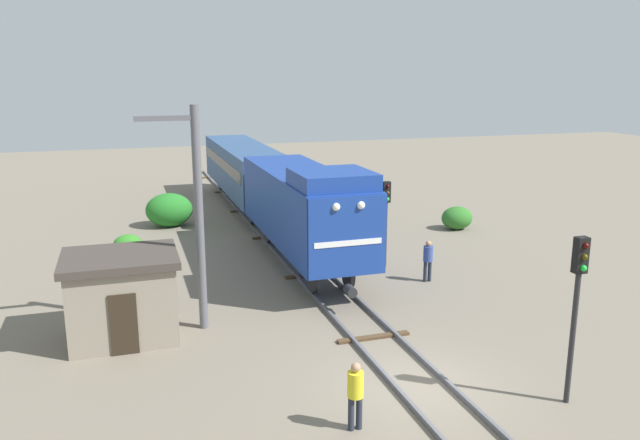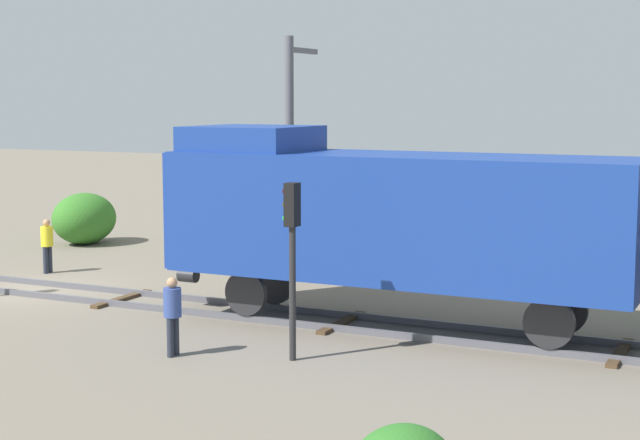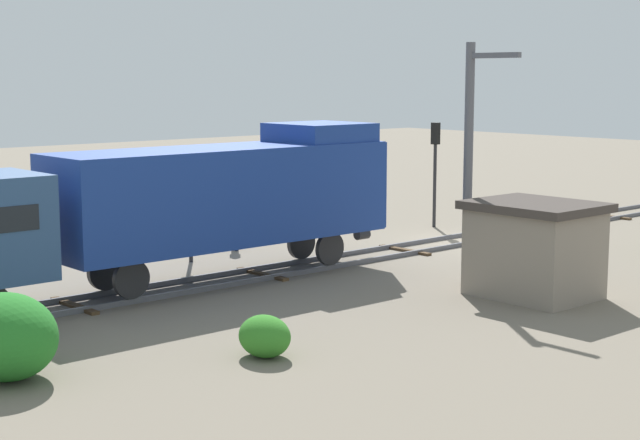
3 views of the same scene
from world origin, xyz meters
name	(u,v)px [view 2 (image 2 of 3)]	position (x,y,z in m)	size (l,w,h in m)	color
ground_plane	(29,290)	(0.00, 0.00, 0.00)	(117.61, 117.61, 0.00)	#756B5B
railway_track	(29,288)	(0.00, 0.00, 0.07)	(2.40, 78.41, 0.16)	#595960
locomotive	(390,213)	(0.00, 11.02, 2.77)	(2.90, 11.60, 4.60)	navy
traffic_signal_mid	(292,237)	(3.40, 10.21, 2.61)	(0.32, 0.34, 3.73)	#262628
worker_near_track	(47,242)	(-2.40, -1.38, 1.00)	(0.38, 0.38, 1.70)	#262B38
worker_by_signal	(173,310)	(4.20, 7.77, 1.00)	(0.38, 0.38, 1.70)	#262B38
catenary_mast	(290,150)	(-5.07, 5.80, 3.88)	(1.94, 0.28, 7.27)	#595960
relay_hut	(324,223)	(-7.50, 5.78, 1.39)	(3.50, 2.90, 2.74)	gray
bush_mid	(626,274)	(-7.23, 15.38, 0.48)	(1.32, 1.08, 0.96)	#338026
bush_back	(84,219)	(-7.78, -4.30, 0.96)	(2.65, 2.16, 1.92)	#357426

